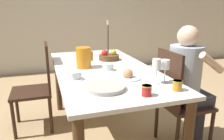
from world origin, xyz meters
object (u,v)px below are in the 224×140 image
at_px(red_pitcher, 84,58).
at_px(bread_plate, 128,76).
at_px(teacup_across, 107,68).
at_px(chair_person_side, 178,99).
at_px(candlestick_tall, 108,42).
at_px(chair_opposite, 38,85).
at_px(teacup_near_person, 74,76).
at_px(person_seated, 188,77).
at_px(wine_glass_water, 157,66).
at_px(jam_jar_red, 147,90).
at_px(fruit_bowl, 109,56).
at_px(jam_jar_amber, 177,85).
at_px(serving_tray, 105,87).
at_px(wine_glass_juice, 165,66).

xyz_separation_m(red_pitcher, bread_plate, (0.28, -0.44, -0.08)).
distance_m(red_pitcher, teacup_across, 0.26).
relative_size(chair_person_side, candlestick_tall, 2.29).
bearing_deg(chair_opposite, teacup_near_person, -157.00).
relative_size(person_seated, wine_glass_water, 6.07).
xyz_separation_m(chair_person_side, wine_glass_water, (-0.38, -0.22, 0.41)).
bearing_deg(teacup_near_person, jam_jar_red, -50.21).
relative_size(red_pitcher, teacup_near_person, 1.30).
bearing_deg(person_seated, teacup_across, -107.99).
distance_m(bread_plate, candlestick_tall, 0.90).
height_order(fruit_bowl, candlestick_tall, candlestick_tall).
bearing_deg(candlestick_tall, fruit_bowl, -103.49).
distance_m(red_pitcher, wine_glass_water, 0.77).
distance_m(teacup_near_person, jam_jar_amber, 0.80).
bearing_deg(red_pitcher, wine_glass_water, -55.41).
relative_size(chair_person_side, teacup_across, 6.29).
xyz_separation_m(fruit_bowl, candlestick_tall, (0.05, 0.19, 0.13)).
xyz_separation_m(bread_plate, fruit_bowl, (0.05, 0.69, 0.01)).
distance_m(person_seated, teacup_near_person, 1.05).
xyz_separation_m(chair_person_side, candlestick_tall, (-0.43, 0.85, 0.44)).
relative_size(jam_jar_amber, candlestick_tall, 0.17).
distance_m(wine_glass_water, serving_tray, 0.42).
bearing_deg(teacup_near_person, teacup_across, 28.13).
bearing_deg(chair_opposite, fruit_bowl, -99.61).
distance_m(teacup_near_person, teacup_across, 0.38).
bearing_deg(serving_tray, wine_glass_water, -0.11).
xyz_separation_m(jam_jar_red, candlestick_tall, (0.12, 1.27, 0.13)).
height_order(red_pitcher, serving_tray, red_pitcher).
bearing_deg(teacup_near_person, fruit_bowl, 51.26).
relative_size(fruit_bowl, candlestick_tall, 0.53).
distance_m(person_seated, teacup_across, 0.75).
bearing_deg(person_seated, fruit_bowl, -138.44).
xyz_separation_m(teacup_across, fruit_bowl, (0.14, 0.41, 0.01)).
bearing_deg(wine_glass_water, fruit_bowl, 96.65).
relative_size(person_seated, teacup_across, 7.73).
xyz_separation_m(chair_opposite, jam_jar_amber, (0.96, -1.18, 0.30)).
distance_m(wine_glass_juice, candlestick_tall, 1.07).
bearing_deg(chair_person_side, person_seated, 97.58).
relative_size(teacup_near_person, teacup_across, 1.00).
distance_m(chair_person_side, fruit_bowl, 0.87).
distance_m(chair_opposite, serving_tray, 1.16).
height_order(chair_person_side, chair_opposite, same).
height_order(chair_opposite, jam_jar_red, chair_opposite).
distance_m(chair_person_side, teacup_across, 0.73).
xyz_separation_m(chair_opposite, fruit_bowl, (0.78, -0.13, 0.30)).
relative_size(bread_plate, candlestick_tall, 0.51).
bearing_deg(person_seated, serving_tray, -74.82).
xyz_separation_m(bread_plate, candlestick_tall, (0.10, 0.89, 0.15)).
relative_size(chair_opposite, serving_tray, 3.39).
height_order(chair_person_side, jam_jar_amber, chair_person_side).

